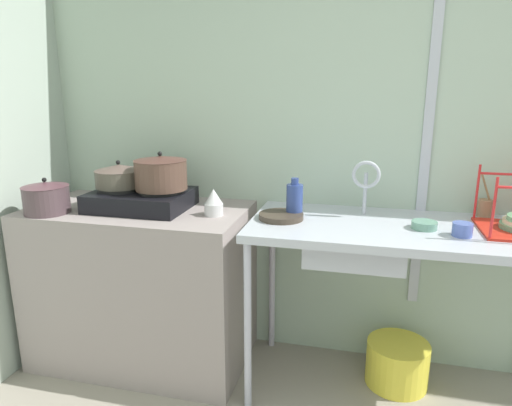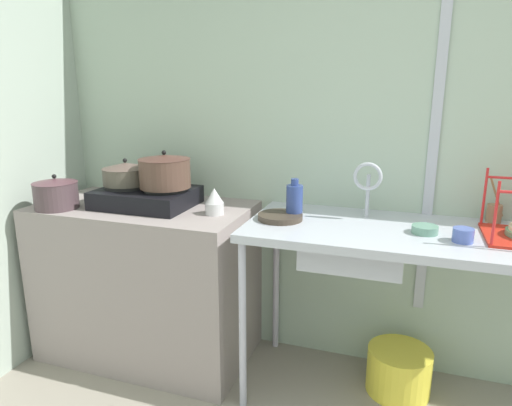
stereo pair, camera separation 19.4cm
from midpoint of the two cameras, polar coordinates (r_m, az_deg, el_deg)
The scene contains 17 objects.
wall_back at distance 2.54m, azimuth 21.72°, elevation 6.96°, with size 5.34×0.10×2.51m, color #A7BBA7.
wall_metal_strip at distance 2.46m, azimuth 18.80°, elevation 9.95°, with size 0.05×0.01×2.01m, color #B4B8C5.
counter_concrete at distance 2.72m, azimuth -16.13°, elevation -9.86°, with size 1.18×0.65×0.90m, color gray.
counter_sink at distance 2.24m, azimuth 15.65°, elevation -4.49°, with size 1.47×0.65×0.90m.
stove at distance 2.54m, azimuth -16.38°, elevation 0.49°, with size 0.51×0.39×0.11m.
pot_on_left_burner at distance 2.58m, azimuth -18.93°, elevation 3.26°, with size 0.26×0.26×0.15m.
pot_on_right_burner at distance 2.45m, azimuth -14.13°, elevation 3.71°, with size 0.28×0.28×0.20m.
pot_beside_stove at distance 2.63m, azimuth -26.83°, elevation 0.60°, with size 0.23×0.23×0.19m.
percolator at distance 2.32m, azimuth -7.74°, elevation 0.04°, with size 0.10×0.10×0.14m.
sink_basin at distance 2.22m, azimuth 9.88°, elevation -4.94°, with size 0.46×0.36×0.18m, color #B4B8C5.
faucet at distance 2.30m, azimuth 11.32°, elevation 3.02°, with size 0.14×0.08×0.29m.
frying_pan at distance 2.25m, azimuth 0.71°, elevation -1.70°, with size 0.22×0.22×0.03m, color #3C3127.
cup_by_rack at distance 2.15m, azimuth 22.20°, elevation -3.14°, with size 0.09×0.09×0.06m, color #4E63B5.
small_bowl_on_drainboard at distance 2.20m, azimuth 18.06°, elevation -2.68°, with size 0.12×0.12×0.04m, color slate.
bottle_by_sink at distance 2.27m, azimuth 2.44°, elevation 0.35°, with size 0.08×0.08×0.20m.
utensil_jar at distance 2.52m, azimuth 24.91°, elevation -0.53°, with size 0.08×0.07×0.23m.
bucket_on_floor at distance 2.63m, azimuth 15.22°, elevation -18.90°, with size 0.32×0.32×0.24m, color yellow.
Camera 1 is at (-0.44, -0.63, 1.54)m, focal length 31.82 mm.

